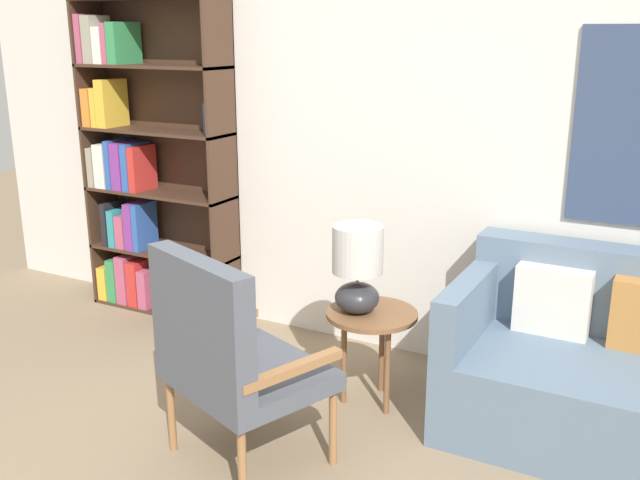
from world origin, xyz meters
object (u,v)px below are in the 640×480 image
at_px(bookshelf, 140,170).
at_px(side_table, 372,323).
at_px(table_lamp, 358,266).
at_px(armchair, 225,349).

bearing_deg(bookshelf, side_table, -14.85).
xyz_separation_m(side_table, table_lamp, (-0.07, -0.03, 0.31)).
xyz_separation_m(bookshelf, armchair, (1.64, -1.34, -0.40)).
bearing_deg(side_table, table_lamp, -153.44).
relative_size(bookshelf, side_table, 4.11).
distance_m(bookshelf, table_lamp, 1.98).
bearing_deg(table_lamp, side_table, 26.56).
bearing_deg(table_lamp, armchair, -107.06).
xyz_separation_m(armchair, side_table, (0.31, 0.82, -0.12)).
bearing_deg(bookshelf, table_lamp, -16.32).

